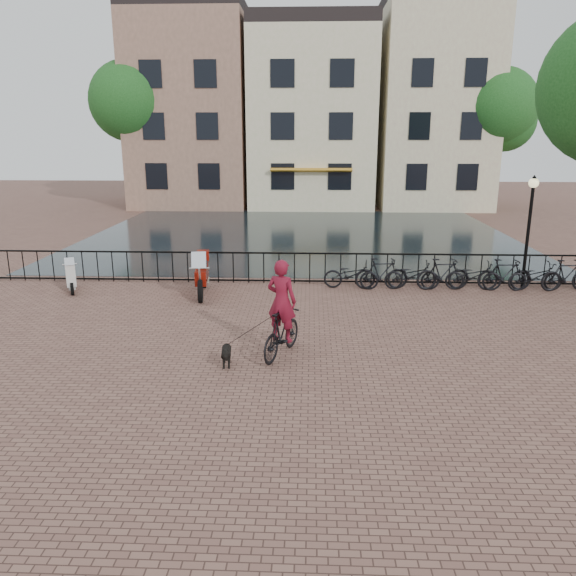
{
  "coord_description": "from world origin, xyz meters",
  "views": [
    {
      "loc": [
        0.53,
        -9.76,
        4.69
      ],
      "look_at": [
        0.0,
        3.0,
        1.2
      ],
      "focal_mm": 35.0,
      "sensor_mm": 36.0,
      "label": 1
    }
  ],
  "objects_px": {
    "cyclist": "(282,314)",
    "dog": "(226,355)",
    "scooter": "(71,272)",
    "lamp_post": "(530,214)",
    "motorcycle": "(202,270)"
  },
  "relations": [
    {
      "from": "motorcycle",
      "to": "lamp_post",
      "type": "bearing_deg",
      "value": -0.99
    },
    {
      "from": "dog",
      "to": "scooter",
      "type": "xyz_separation_m",
      "value": [
        -5.66,
        5.64,
        0.35
      ]
    },
    {
      "from": "cyclist",
      "to": "dog",
      "type": "distance_m",
      "value": 1.47
    },
    {
      "from": "cyclist",
      "to": "dog",
      "type": "xyz_separation_m",
      "value": [
        -1.13,
        -0.6,
        -0.72
      ]
    },
    {
      "from": "lamp_post",
      "to": "motorcycle",
      "type": "distance_m",
      "value": 10.13
    },
    {
      "from": "motorcycle",
      "to": "scooter",
      "type": "relative_size",
      "value": 1.67
    },
    {
      "from": "dog",
      "to": "scooter",
      "type": "distance_m",
      "value": 8.0
    },
    {
      "from": "lamp_post",
      "to": "dog",
      "type": "bearing_deg",
      "value": -142.49
    },
    {
      "from": "cyclist",
      "to": "dog",
      "type": "height_order",
      "value": "cyclist"
    },
    {
      "from": "lamp_post",
      "to": "motorcycle",
      "type": "bearing_deg",
      "value": -173.86
    },
    {
      "from": "cyclist",
      "to": "dog",
      "type": "bearing_deg",
      "value": 49.74
    },
    {
      "from": "lamp_post",
      "to": "cyclist",
      "type": "bearing_deg",
      "value": -141.19
    },
    {
      "from": "lamp_post",
      "to": "cyclist",
      "type": "height_order",
      "value": "lamp_post"
    },
    {
      "from": "dog",
      "to": "motorcycle",
      "type": "bearing_deg",
      "value": 99.3
    },
    {
      "from": "scooter",
      "to": "lamp_post",
      "type": "bearing_deg",
      "value": -19.88
    }
  ]
}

